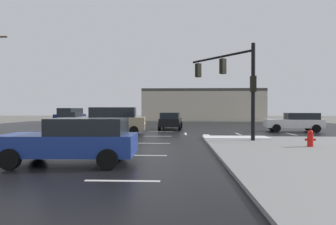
# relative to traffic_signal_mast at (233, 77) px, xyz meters

# --- Properties ---
(ground_plane) EXTENTS (120.00, 120.00, 0.00)m
(ground_plane) POSITION_rel_traffic_signal_mast_xyz_m (-4.77, 4.26, -3.85)
(ground_plane) COLOR slate
(road_asphalt) EXTENTS (44.00, 44.00, 0.02)m
(road_asphalt) POSITION_rel_traffic_signal_mast_xyz_m (-4.77, 4.26, -3.84)
(road_asphalt) COLOR black
(road_asphalt) RESTS_ON ground_plane
(snow_strip_curbside) EXTENTS (4.00, 1.60, 0.06)m
(snow_strip_curbside) POSITION_rel_traffic_signal_mast_xyz_m (0.23, 0.26, -3.68)
(snow_strip_curbside) COLOR white
(snow_strip_curbside) RESTS_ON sidewalk_corner
(lane_markings) EXTENTS (36.15, 36.15, 0.01)m
(lane_markings) POSITION_rel_traffic_signal_mast_xyz_m (-3.57, 2.88, -3.83)
(lane_markings) COLOR silver
(lane_markings) RESTS_ON road_asphalt
(traffic_signal_mast) EXTENTS (3.37, 4.16, 5.50)m
(traffic_signal_mast) POSITION_rel_traffic_signal_mast_xyz_m (0.00, 0.00, 0.00)
(traffic_signal_mast) COLOR black
(traffic_signal_mast) RESTS_ON sidewalk_corner
(fire_hydrant) EXTENTS (0.48, 0.26, 0.79)m
(fire_hydrant) POSITION_rel_traffic_signal_mast_xyz_m (2.92, -3.64, -3.31)
(fire_hydrant) COLOR red
(fire_hydrant) RESTS_ON sidewalk_corner
(strip_building_background) EXTENTS (21.34, 8.00, 5.49)m
(strip_building_background) POSITION_rel_traffic_signal_mast_xyz_m (0.95, 34.13, -1.10)
(strip_building_background) COLOR #BCB29E
(strip_building_background) RESTS_ON ground_plane
(sedan_silver) EXTENTS (2.22, 4.61, 1.58)m
(sedan_silver) POSITION_rel_traffic_signal_mast_xyz_m (-14.86, 12.62, -3.00)
(sedan_silver) COLOR #B7BABF
(sedan_silver) RESTS_ON road_asphalt
(sedan_black) EXTENTS (2.22, 4.62, 1.58)m
(sedan_black) POSITION_rel_traffic_signal_mast_xyz_m (-4.05, 8.81, -3.00)
(sedan_black) COLOR black
(sedan_black) RESTS_ON road_asphalt
(suv_navy) EXTENTS (2.48, 4.95, 2.03)m
(suv_navy) POSITION_rel_traffic_signal_mast_xyz_m (-16.75, 16.79, -2.76)
(suv_navy) COLOR #141E47
(suv_navy) RESTS_ON road_asphalt
(suv_tan) EXTENTS (4.96, 2.51, 2.03)m
(suv_tan) POSITION_rel_traffic_signal_mast_xyz_m (-8.31, 4.02, -2.76)
(suv_tan) COLOR tan
(suv_tan) RESTS_ON road_asphalt
(sedan_white) EXTENTS (4.68, 2.45, 1.58)m
(sedan_white) POSITION_rel_traffic_signal_mast_xyz_m (6.54, 6.80, -3.00)
(sedan_white) COLOR white
(sedan_white) RESTS_ON road_asphalt
(sedan_blue) EXTENTS (4.57, 2.10, 1.58)m
(sedan_blue) POSITION_rel_traffic_signal_mast_xyz_m (-6.87, -7.61, -3.00)
(sedan_blue) COLOR navy
(sedan_blue) RESTS_ON road_asphalt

